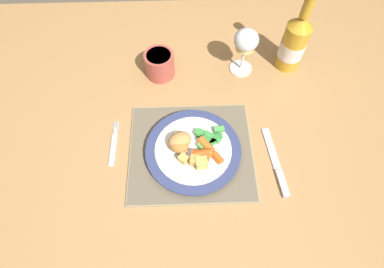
{
  "coord_description": "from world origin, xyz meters",
  "views": [
    {
      "loc": [
        -0.01,
        -0.45,
        1.43
      ],
      "look_at": [
        0.0,
        -0.07,
        0.78
      ],
      "focal_mm": 28.0,
      "sensor_mm": 36.0,
      "label": 1
    }
  ],
  "objects_px": {
    "fork": "(114,146)",
    "table_knife": "(277,167)",
    "wine_glass": "(246,43)",
    "drinking_cup": "(160,64)",
    "dining_table": "(190,132)",
    "bottle": "(294,42)",
    "dinner_plate": "(193,151)"
  },
  "relations": [
    {
      "from": "table_knife",
      "to": "bottle",
      "type": "xyz_separation_m",
      "value": [
        0.09,
        0.35,
        0.08
      ]
    },
    {
      "from": "fork",
      "to": "drinking_cup",
      "type": "xyz_separation_m",
      "value": [
        0.12,
        0.25,
        0.04
      ]
    },
    {
      "from": "dinner_plate",
      "to": "drinking_cup",
      "type": "bearing_deg",
      "value": 107.79
    },
    {
      "from": "dining_table",
      "to": "drinking_cup",
      "type": "xyz_separation_m",
      "value": [
        -0.08,
        0.17,
        0.11
      ]
    },
    {
      "from": "table_knife",
      "to": "drinking_cup",
      "type": "bearing_deg",
      "value": 132.67
    },
    {
      "from": "fork",
      "to": "table_knife",
      "type": "bearing_deg",
      "value": -9.97
    },
    {
      "from": "table_knife",
      "to": "fork",
      "type": "bearing_deg",
      "value": 170.03
    },
    {
      "from": "dinner_plate",
      "to": "wine_glass",
      "type": "bearing_deg",
      "value": 61.44
    },
    {
      "from": "dinner_plate",
      "to": "drinking_cup",
      "type": "height_order",
      "value": "drinking_cup"
    },
    {
      "from": "bottle",
      "to": "drinking_cup",
      "type": "relative_size",
      "value": 2.9
    },
    {
      "from": "fork",
      "to": "dining_table",
      "type": "bearing_deg",
      "value": 22.21
    },
    {
      "from": "wine_glass",
      "to": "drinking_cup",
      "type": "relative_size",
      "value": 1.69
    },
    {
      "from": "wine_glass",
      "to": "drinking_cup",
      "type": "height_order",
      "value": "wine_glass"
    },
    {
      "from": "fork",
      "to": "table_knife",
      "type": "distance_m",
      "value": 0.42
    },
    {
      "from": "fork",
      "to": "bottle",
      "type": "xyz_separation_m",
      "value": [
        0.5,
        0.27,
        0.09
      ]
    },
    {
      "from": "dining_table",
      "to": "dinner_plate",
      "type": "relative_size",
      "value": 6.29
    },
    {
      "from": "dining_table",
      "to": "fork",
      "type": "relative_size",
      "value": 11.51
    },
    {
      "from": "bottle",
      "to": "dining_table",
      "type": "bearing_deg",
      "value": -147.79
    },
    {
      "from": "dining_table",
      "to": "bottle",
      "type": "xyz_separation_m",
      "value": [
        0.3,
        0.19,
        0.16
      ]
    },
    {
      "from": "wine_glass",
      "to": "bottle",
      "type": "xyz_separation_m",
      "value": [
        0.14,
        0.01,
        -0.02
      ]
    },
    {
      "from": "wine_glass",
      "to": "drinking_cup",
      "type": "bearing_deg",
      "value": -177.64
    },
    {
      "from": "dining_table",
      "to": "table_knife",
      "type": "xyz_separation_m",
      "value": [
        0.21,
        -0.15,
        0.08
      ]
    },
    {
      "from": "dining_table",
      "to": "wine_glass",
      "type": "xyz_separation_m",
      "value": [
        0.16,
        0.18,
        0.18
      ]
    },
    {
      "from": "table_knife",
      "to": "wine_glass",
      "type": "bearing_deg",
      "value": 99.04
    },
    {
      "from": "dinner_plate",
      "to": "fork",
      "type": "relative_size",
      "value": 1.83
    },
    {
      "from": "fork",
      "to": "drinking_cup",
      "type": "bearing_deg",
      "value": 64.71
    },
    {
      "from": "table_knife",
      "to": "bottle",
      "type": "bearing_deg",
      "value": 75.49
    },
    {
      "from": "fork",
      "to": "wine_glass",
      "type": "height_order",
      "value": "wine_glass"
    },
    {
      "from": "dining_table",
      "to": "fork",
      "type": "distance_m",
      "value": 0.23
    },
    {
      "from": "dinner_plate",
      "to": "bottle",
      "type": "relative_size",
      "value": 0.97
    },
    {
      "from": "table_knife",
      "to": "dinner_plate",
      "type": "bearing_deg",
      "value": 167.45
    },
    {
      "from": "dinner_plate",
      "to": "bottle",
      "type": "xyz_separation_m",
      "value": [
        0.3,
        0.3,
        0.07
      ]
    }
  ]
}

